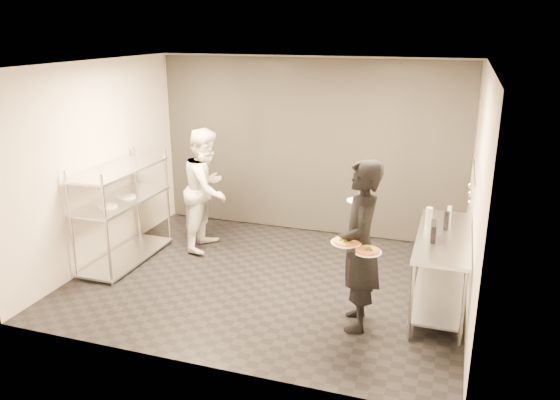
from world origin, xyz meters
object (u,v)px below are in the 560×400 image
(pass_rack, at_px, (123,209))
(bottle_green, at_px, (429,219))
(bottle_dark, at_px, (446,221))
(chef, at_px, (207,189))
(prep_counter, at_px, (442,258))
(waiter, at_px, (360,246))
(pizza_plate_far, at_px, (367,251))
(salad_plate, at_px, (358,199))
(pos_monitor, at_px, (433,231))
(bottle_clear, at_px, (449,213))
(pizza_plate_near, at_px, (346,242))

(pass_rack, height_order, bottle_green, pass_rack)
(bottle_dark, bearing_deg, chef, 169.48)
(prep_counter, distance_m, bottle_dark, 0.45)
(waiter, bearing_deg, pass_rack, -114.22)
(pizza_plate_far, bearing_deg, salad_plate, 110.71)
(salad_plate, height_order, pos_monitor, salad_plate)
(waiter, relative_size, bottle_green, 6.94)
(salad_plate, xyz_separation_m, bottle_clear, (0.98, 0.95, -0.37))
(prep_counter, distance_m, salad_plate, 1.28)
(pizza_plate_far, distance_m, salad_plate, 0.72)
(salad_plate, bearing_deg, pass_rack, 173.14)
(pass_rack, relative_size, prep_counter, 0.89)
(pos_monitor, bearing_deg, pizza_plate_far, -130.70)
(prep_counter, relative_size, pizza_plate_far, 6.06)
(chef, bearing_deg, waiter, -123.88)
(pass_rack, relative_size, pos_monitor, 5.80)
(waiter, xyz_separation_m, bottle_dark, (0.86, 0.93, 0.07))
(pass_rack, height_order, prep_counter, pass_rack)
(pass_rack, distance_m, pizza_plate_far, 3.75)
(bottle_dark, bearing_deg, pizza_plate_far, -121.81)
(chef, bearing_deg, bottle_clear, -97.26)
(pos_monitor, bearing_deg, chef, 159.11)
(pizza_plate_far, relative_size, bottle_dark, 1.34)
(pizza_plate_near, relative_size, pizza_plate_far, 1.10)
(waiter, height_order, pizza_plate_far, waiter)
(pizza_plate_far, height_order, bottle_green, bottle_green)
(pizza_plate_near, relative_size, bottle_dark, 1.47)
(pass_rack, height_order, bottle_clear, pass_rack)
(prep_counter, bearing_deg, salad_plate, -156.73)
(waiter, bearing_deg, pizza_plate_far, 13.54)
(salad_plate, height_order, bottle_dark, salad_plate)
(pizza_plate_far, bearing_deg, pos_monitor, 53.10)
(salad_plate, bearing_deg, bottle_clear, 44.04)
(pass_rack, bearing_deg, pizza_plate_near, -14.84)
(prep_counter, xyz_separation_m, bottle_green, (-0.19, 0.11, 0.43))
(pizza_plate_far, xyz_separation_m, bottle_clear, (0.76, 1.54, -0.02))
(pass_rack, bearing_deg, pizza_plate_far, -15.43)
(salad_plate, bearing_deg, pizza_plate_far, -69.29)
(pass_rack, bearing_deg, waiter, -11.99)
(pizza_plate_near, height_order, salad_plate, salad_plate)
(bottle_green, bearing_deg, pizza_plate_far, -115.75)
(prep_counter, bearing_deg, bottle_dark, 87.42)
(pizza_plate_near, xyz_separation_m, pos_monitor, (0.85, 0.71, -0.04))
(bottle_clear, relative_size, bottle_dark, 0.81)
(pos_monitor, bearing_deg, bottle_dark, 67.40)
(salad_plate, distance_m, bottle_clear, 1.42)
(prep_counter, distance_m, pos_monitor, 0.45)
(prep_counter, height_order, bottle_clear, bottle_clear)
(pizza_plate_near, bearing_deg, pos_monitor, 39.64)
(pizza_plate_near, relative_size, bottle_green, 1.18)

